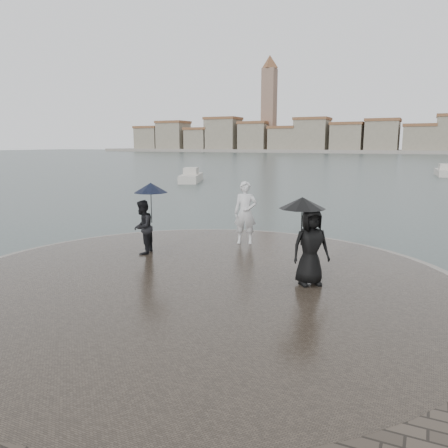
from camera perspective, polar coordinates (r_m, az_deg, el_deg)
The scene contains 8 objects.
ground at distance 7.77m, azimuth -16.03°, elevation -16.56°, with size 400.00×400.00×0.00m, color #2B3835.
kerb_ring at distance 10.36m, azimuth -3.11°, elevation -8.22°, with size 12.50×12.50×0.32m, color gray.
quay_tip at distance 10.36m, azimuth -3.11°, elevation -8.11°, with size 11.90×11.90×0.36m, color #2D261E.
statue at distance 13.69m, azimuth 2.81°, elevation 1.49°, with size 0.72×0.47×1.97m, color silver.
visitor_left at distance 12.57m, azimuth -10.30°, elevation 1.01°, with size 1.12×1.03×2.04m.
visitor_right at distance 9.85m, azimuth 10.98°, elevation -1.45°, with size 1.28×1.10×1.95m.
far_skyline at distance 166.20m, azimuth 21.96°, elevation 10.47°, with size 260.00×20.00×37.00m.
boats at distance 46.05m, azimuth 24.44°, elevation 5.69°, with size 40.62×24.03×1.50m.
Camera 1 is at (4.70, -5.12, 3.48)m, focal length 35.00 mm.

